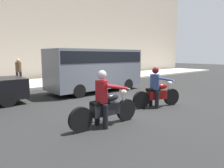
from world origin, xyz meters
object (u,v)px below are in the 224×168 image
Objects in this scene: motorcycle_with_rider_denim_blue at (157,91)px; pedestrian_bystander at (19,70)px; motorcycle_with_rider_crimson at (105,104)px; parked_van_slate_gray at (95,67)px.

pedestrian_bystander is at bearing 107.12° from motorcycle_with_rider_denim_blue.
motorcycle_with_rider_crimson is at bearing -91.86° from pedestrian_bystander.
motorcycle_with_rider_crimson is 0.43× the size of parked_van_slate_gray.
motorcycle_with_rider_crimson is at bearing -172.51° from motorcycle_with_rider_denim_blue.
motorcycle_with_rider_crimson reaches higher than motorcycle_with_rider_denim_blue.
parked_van_slate_gray is at bearing 56.48° from motorcycle_with_rider_crimson.
motorcycle_with_rider_denim_blue is at bearing 7.49° from motorcycle_with_rider_crimson.
motorcycle_with_rider_crimson is 1.36× the size of pedestrian_bystander.
motorcycle_with_rider_crimson is 2.85m from motorcycle_with_rider_denim_blue.
motorcycle_with_rider_crimson is at bearing -123.52° from parked_van_slate_gray.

